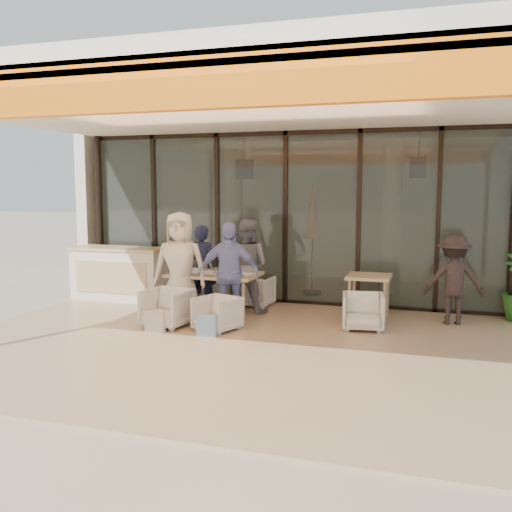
{
  "coord_description": "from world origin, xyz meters",
  "views": [
    {
      "loc": [
        2.7,
        -7.22,
        2.18
      ],
      "look_at": [
        0.1,
        0.9,
        1.15
      ],
      "focal_mm": 40.0,
      "sensor_mm": 36.0,
      "label": 1
    }
  ],
  "objects_px": {
    "dining_table": "(214,276)",
    "chair_near_right": "(217,312)",
    "host_counter": "(119,273)",
    "diner_cream": "(180,267)",
    "diner_periwinkle": "(228,273)",
    "side_chair": "(363,310)",
    "diner_grey": "(246,266)",
    "side_table": "(369,282)",
    "chair_far_left": "(213,287)",
    "chair_near_left": "(167,306)",
    "diner_navy": "(202,267)",
    "standing_woman": "(454,280)",
    "chair_far_right": "(255,290)"
  },
  "relations": [
    {
      "from": "host_counter",
      "to": "diner_grey",
      "type": "distance_m",
      "value": 2.7
    },
    {
      "from": "chair_far_left",
      "to": "diner_cream",
      "type": "height_order",
      "value": "diner_cream"
    },
    {
      "from": "dining_table",
      "to": "side_chair",
      "type": "xyz_separation_m",
      "value": [
        2.53,
        -0.21,
        -0.37
      ]
    },
    {
      "from": "chair_far_left",
      "to": "diner_periwinkle",
      "type": "relative_size",
      "value": 0.39
    },
    {
      "from": "dining_table",
      "to": "chair_far_left",
      "type": "bearing_deg",
      "value": 113.59
    },
    {
      "from": "diner_grey",
      "to": "dining_table",
      "type": "bearing_deg",
      "value": 51.64
    },
    {
      "from": "dining_table",
      "to": "side_table",
      "type": "height_order",
      "value": "dining_table"
    },
    {
      "from": "dining_table",
      "to": "chair_far_right",
      "type": "distance_m",
      "value": 1.1
    },
    {
      "from": "chair_far_right",
      "to": "chair_near_left",
      "type": "xyz_separation_m",
      "value": [
        -0.84,
        -1.9,
        0.03
      ]
    },
    {
      "from": "chair_far_right",
      "to": "standing_woman",
      "type": "relative_size",
      "value": 0.43
    },
    {
      "from": "standing_woman",
      "to": "dining_table",
      "type": "bearing_deg",
      "value": 1.46
    },
    {
      "from": "chair_near_left",
      "to": "dining_table",
      "type": "bearing_deg",
      "value": 74.73
    },
    {
      "from": "chair_far_right",
      "to": "chair_near_right",
      "type": "height_order",
      "value": "chair_far_right"
    },
    {
      "from": "host_counter",
      "to": "chair_near_right",
      "type": "bearing_deg",
      "value": -31.44
    },
    {
      "from": "host_counter",
      "to": "chair_near_left",
      "type": "xyz_separation_m",
      "value": [
        1.83,
        -1.63,
        -0.19
      ]
    },
    {
      "from": "side_chair",
      "to": "diner_navy",
      "type": "bearing_deg",
      "value": 158.46
    },
    {
      "from": "diner_periwinkle",
      "to": "standing_woman",
      "type": "bearing_deg",
      "value": 0.15
    },
    {
      "from": "chair_near_left",
      "to": "chair_far_left",
      "type": "bearing_deg",
      "value": 98.01
    },
    {
      "from": "diner_cream",
      "to": "diner_navy",
      "type": "bearing_deg",
      "value": 80.0
    },
    {
      "from": "chair_near_left",
      "to": "diner_cream",
      "type": "height_order",
      "value": "diner_cream"
    },
    {
      "from": "host_counter",
      "to": "dining_table",
      "type": "distance_m",
      "value": 2.35
    },
    {
      "from": "chair_near_left",
      "to": "diner_periwinkle",
      "type": "height_order",
      "value": "diner_periwinkle"
    },
    {
      "from": "diner_grey",
      "to": "diner_cream",
      "type": "bearing_deg",
      "value": 52.64
    },
    {
      "from": "chair_near_left",
      "to": "chair_near_right",
      "type": "bearing_deg",
      "value": 8.01
    },
    {
      "from": "chair_far_left",
      "to": "side_table",
      "type": "height_order",
      "value": "side_table"
    },
    {
      "from": "diner_cream",
      "to": "side_chair",
      "type": "relative_size",
      "value": 2.83
    },
    {
      "from": "dining_table",
      "to": "standing_woman",
      "type": "height_order",
      "value": "standing_woman"
    },
    {
      "from": "diner_cream",
      "to": "diner_periwinkle",
      "type": "distance_m",
      "value": 0.84
    },
    {
      "from": "dining_table",
      "to": "chair_near_right",
      "type": "bearing_deg",
      "value": -65.89
    },
    {
      "from": "diner_grey",
      "to": "side_table",
      "type": "height_order",
      "value": "diner_grey"
    },
    {
      "from": "chair_near_left",
      "to": "diner_navy",
      "type": "relative_size",
      "value": 0.44
    },
    {
      "from": "chair_near_right",
      "to": "diner_navy",
      "type": "distance_m",
      "value": 1.7
    },
    {
      "from": "chair_far_left",
      "to": "chair_near_right",
      "type": "relative_size",
      "value": 1.09
    },
    {
      "from": "chair_far_left",
      "to": "diner_cream",
      "type": "distance_m",
      "value": 1.51
    },
    {
      "from": "chair_far_left",
      "to": "standing_woman",
      "type": "relative_size",
      "value": 0.45
    },
    {
      "from": "chair_near_left",
      "to": "side_table",
      "type": "relative_size",
      "value": 0.91
    },
    {
      "from": "side_chair",
      "to": "diner_grey",
      "type": "bearing_deg",
      "value": 153.73
    },
    {
      "from": "chair_near_left",
      "to": "diner_grey",
      "type": "xyz_separation_m",
      "value": [
        0.84,
        1.4,
        0.49
      ]
    },
    {
      "from": "chair_near_left",
      "to": "chair_far_right",
      "type": "bearing_deg",
      "value": 74.16
    },
    {
      "from": "diner_cream",
      "to": "diner_periwinkle",
      "type": "relative_size",
      "value": 1.09
    },
    {
      "from": "diner_navy",
      "to": "chair_near_right",
      "type": "bearing_deg",
      "value": 122.17
    },
    {
      "from": "dining_table",
      "to": "chair_near_left",
      "type": "distance_m",
      "value": 1.1
    },
    {
      "from": "diner_grey",
      "to": "chair_far_left",
      "type": "bearing_deg",
      "value": -25.1
    },
    {
      "from": "chair_far_right",
      "to": "side_table",
      "type": "bearing_deg",
      "value": 173.29
    },
    {
      "from": "chair_near_right",
      "to": "diner_periwinkle",
      "type": "height_order",
      "value": "diner_periwinkle"
    },
    {
      "from": "standing_woman",
      "to": "diner_cream",
      "type": "bearing_deg",
      "value": 6.62
    },
    {
      "from": "chair_near_left",
      "to": "diner_periwinkle",
      "type": "relative_size",
      "value": 0.41
    },
    {
      "from": "diner_periwinkle",
      "to": "side_table",
      "type": "height_order",
      "value": "diner_periwinkle"
    },
    {
      "from": "chair_near_right",
      "to": "host_counter",
      "type": "bearing_deg",
      "value": 169.25
    },
    {
      "from": "chair_near_right",
      "to": "diner_cream",
      "type": "bearing_deg",
      "value": 169.93
    }
  ]
}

